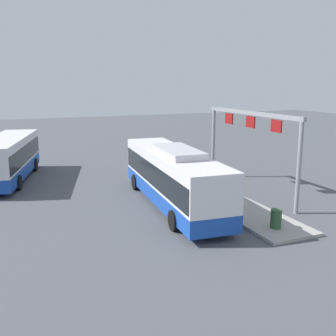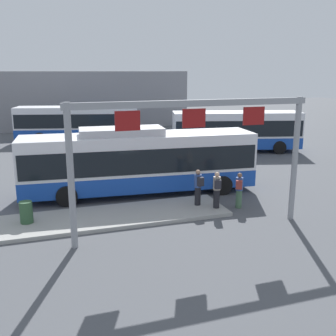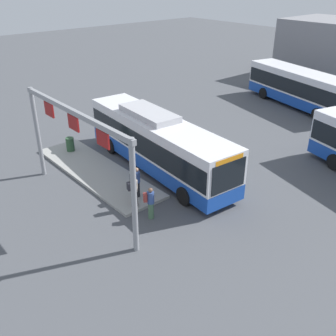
% 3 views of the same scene
% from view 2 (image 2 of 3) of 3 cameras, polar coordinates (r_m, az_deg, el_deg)
% --- Properties ---
extents(ground_plane, '(120.00, 120.00, 0.00)m').
position_cam_2_polar(ground_plane, '(20.71, -4.03, -3.65)').
color(ground_plane, '#4C4F54').
extents(platform_curb, '(10.00, 2.80, 0.16)m').
position_cam_2_polar(platform_curb, '(17.42, -7.80, -6.91)').
color(platform_curb, '#9E9E99').
rests_on(platform_curb, ground).
extents(bus_main, '(11.94, 3.49, 3.46)m').
position_cam_2_polar(bus_main, '(20.24, -4.13, 1.25)').
color(bus_main, '#1947AD').
rests_on(bus_main, ground).
extents(bus_background_left, '(10.91, 5.02, 3.10)m').
position_cam_2_polar(bus_background_left, '(36.59, -12.88, 6.53)').
color(bus_background_left, '#1947AD').
rests_on(bus_background_left, ground).
extents(bus_background_right, '(10.15, 4.96, 3.10)m').
position_cam_2_polar(bus_background_right, '(31.55, 9.78, 5.56)').
color(bus_background_right, '#1947AD').
rests_on(bus_background_right, ground).
extents(person_boarding, '(0.54, 0.61, 1.67)m').
position_cam_2_polar(person_boarding, '(18.56, 10.19, -3.06)').
color(person_boarding, '#476B4C').
rests_on(person_boarding, ground).
extents(person_waiting_near, '(0.44, 0.58, 1.67)m').
position_cam_2_polar(person_waiting_near, '(17.92, 7.03, -3.02)').
color(person_waiting_near, black).
rests_on(person_waiting_near, platform_curb).
extents(person_waiting_mid, '(0.37, 0.54, 1.67)m').
position_cam_2_polar(person_waiting_mid, '(18.22, 4.35, -2.67)').
color(person_waiting_mid, black).
rests_on(person_waiting_mid, platform_curb).
extents(platform_sign_gantry, '(9.51, 0.24, 5.20)m').
position_cam_2_polar(platform_sign_gantry, '(14.90, 3.70, 4.35)').
color(platform_sign_gantry, gray).
rests_on(platform_sign_gantry, ground).
extents(station_building, '(21.36, 8.00, 6.14)m').
position_cam_2_polar(station_building, '(47.91, -11.23, 9.82)').
color(station_building, gray).
rests_on(station_building, ground).
extents(trash_bin, '(0.52, 0.52, 0.90)m').
position_cam_2_polar(trash_bin, '(17.21, -19.71, -6.01)').
color(trash_bin, '#2D5133').
rests_on(trash_bin, platform_curb).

